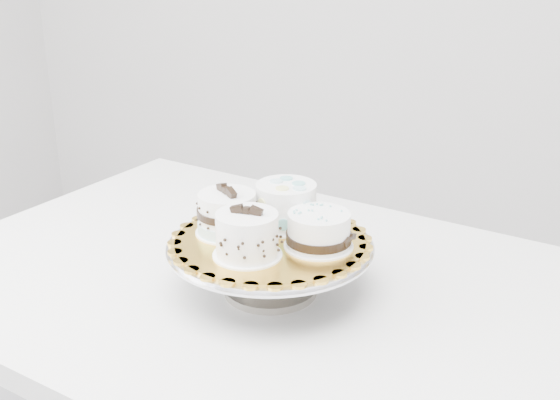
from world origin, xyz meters
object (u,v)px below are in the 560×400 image
at_px(cake_stand, 270,258).
at_px(cake_swirl, 247,236).
at_px(cake_dots, 286,205).
at_px(cake_board, 270,241).
at_px(cake_banded, 227,215).
at_px(table, 269,318).
at_px(cake_ribbon, 319,231).

bearing_deg(cake_stand, cake_swirl, -97.84).
distance_m(cake_swirl, cake_dots, 0.13).
distance_m(cake_stand, cake_board, 0.03).
height_order(cake_swirl, cake_banded, same).
relative_size(table, cake_stand, 4.01).
distance_m(cake_swirl, cake_banded, 0.09).
relative_size(cake_dots, cake_ribbon, 1.10).
relative_size(cake_banded, cake_ribbon, 1.14).
height_order(cake_board, cake_swirl, cake_swirl).
distance_m(cake_banded, cake_dots, 0.10).
relative_size(cake_stand, cake_swirl, 3.13).
xyz_separation_m(cake_swirl, cake_banded, (-0.07, 0.07, -0.00)).
relative_size(cake_banded, cake_dots, 1.04).
distance_m(cake_stand, cake_banded, 0.10).
height_order(cake_board, cake_dots, cake_dots).
height_order(cake_banded, cake_dots, cake_banded).
bearing_deg(cake_banded, table, 71.15).
bearing_deg(cake_dots, cake_stand, -109.15).
bearing_deg(cake_swirl, table, 90.15).
xyz_separation_m(cake_stand, cake_ribbon, (0.08, 0.01, 0.06)).
xyz_separation_m(cake_dots, cake_ribbon, (0.08, -0.06, -0.01)).
bearing_deg(cake_dots, cake_board, -109.15).
bearing_deg(cake_swirl, cake_stand, 76.87).
relative_size(table, cake_dots, 10.63).
bearing_deg(table, cake_swirl, -74.53).
bearing_deg(cake_board, cake_banded, -178.77).
bearing_deg(cake_board, table, 117.17).
xyz_separation_m(cake_board, cake_banded, (-0.08, -0.00, 0.03)).
xyz_separation_m(cake_stand, cake_swirl, (-0.01, -0.07, 0.07)).
xyz_separation_m(cake_swirl, cake_dots, (0.01, 0.13, 0.00)).
bearing_deg(cake_swirl, cake_ribbon, 33.27).
distance_m(cake_stand, cake_swirl, 0.10).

